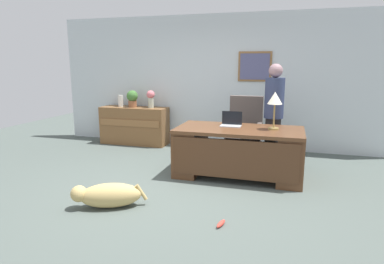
{
  "coord_description": "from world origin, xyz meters",
  "views": [
    {
      "loc": [
        1.46,
        -4.2,
        1.72
      ],
      "look_at": [
        0.13,
        0.3,
        0.75
      ],
      "focal_mm": 31.04,
      "sensor_mm": 36.0,
      "label": 1
    }
  ],
  "objects": [
    {
      "name": "vase_with_flowers",
      "position": [
        -1.35,
        2.25,
        1.02
      ],
      "size": [
        0.17,
        0.17,
        0.37
      ],
      "color": "#B2B8A4",
      "rests_on": "credenza"
    },
    {
      "name": "potted_plant",
      "position": [
        -1.78,
        2.25,
        1.0
      ],
      "size": [
        0.24,
        0.24,
        0.36
      ],
      "color": "brown",
      "rests_on": "credenza"
    },
    {
      "name": "person_standing",
      "position": [
        1.21,
        1.46,
        0.89
      ],
      "size": [
        0.32,
        0.32,
        1.72
      ],
      "color": "#262323",
      "rests_on": "ground_plane"
    },
    {
      "name": "dog_lying",
      "position": [
        -0.6,
        -0.86,
        0.15
      ],
      "size": [
        0.85,
        0.58,
        0.3
      ],
      "color": "tan",
      "rests_on": "ground_plane"
    },
    {
      "name": "dog_toy_bone",
      "position": [
        0.82,
        -0.95,
        0.03
      ],
      "size": [
        0.09,
        0.19,
        0.05
      ],
      "primitive_type": "ellipsoid",
      "rotation": [
        0.0,
        0.0,
        4.49
      ],
      "color": "#E53F33",
      "rests_on": "ground_plane"
    },
    {
      "name": "back_wall",
      "position": [
        0.0,
        2.6,
        1.35
      ],
      "size": [
        7.0,
        0.16,
        2.7
      ],
      "color": "silver",
      "rests_on": "ground_plane"
    },
    {
      "name": "desk",
      "position": [
        0.75,
        0.72,
        0.41
      ],
      "size": [
        1.91,
        0.96,
        0.75
      ],
      "color": "brown",
      "rests_on": "ground_plane"
    },
    {
      "name": "ground_plane",
      "position": [
        0.0,
        0.0,
        0.0
      ],
      "size": [
        12.0,
        12.0,
        0.0
      ],
      "primitive_type": "plane",
      "color": "#4C5651"
    },
    {
      "name": "vase_empty",
      "position": [
        -2.06,
        2.25,
        0.93
      ],
      "size": [
        0.11,
        0.11,
        0.25
      ],
      "primitive_type": "cylinder",
      "color": "silver",
      "rests_on": "credenza"
    },
    {
      "name": "desk_lamp",
      "position": [
        1.25,
        0.82,
        1.19
      ],
      "size": [
        0.22,
        0.22,
        0.56
      ],
      "color": "#9E8447",
      "rests_on": "desk"
    },
    {
      "name": "laptop",
      "position": [
        0.6,
        0.92,
        0.81
      ],
      "size": [
        0.32,
        0.22,
        0.22
      ],
      "color": "#B2B5BA",
      "rests_on": "desk"
    },
    {
      "name": "armchair",
      "position": [
        0.71,
        1.71,
        0.5
      ],
      "size": [
        0.6,
        0.59,
        1.15
      ],
      "color": "#564C47",
      "rests_on": "ground_plane"
    },
    {
      "name": "dog_toy_ball",
      "position": [
        -0.95,
        -0.49,
        0.04
      ],
      "size": [
        0.08,
        0.08,
        0.08
      ],
      "primitive_type": "sphere",
      "color": "#E53F33",
      "rests_on": "ground_plane"
    },
    {
      "name": "credenza",
      "position": [
        -1.75,
        2.25,
        0.4
      ],
      "size": [
        1.45,
        0.5,
        0.8
      ],
      "color": "brown",
      "rests_on": "ground_plane"
    }
  ]
}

